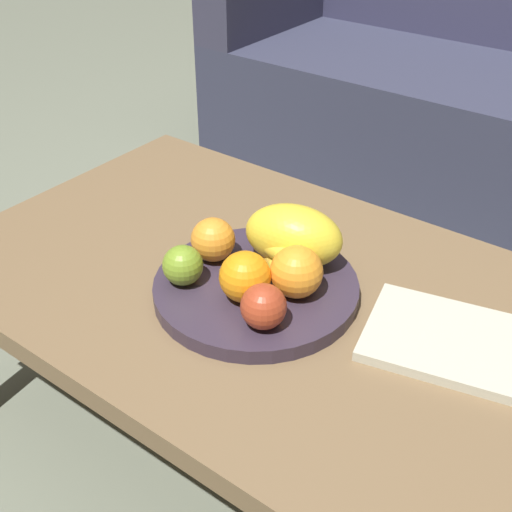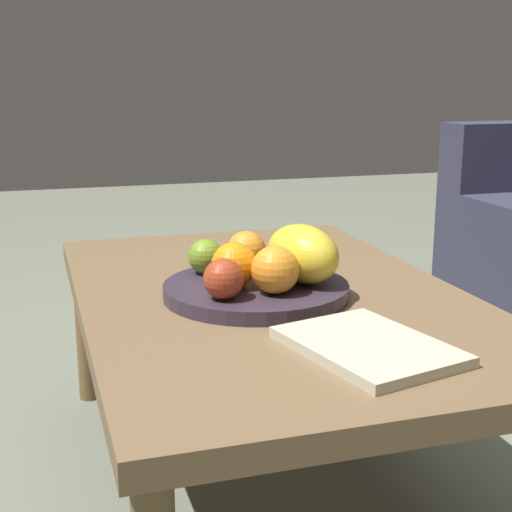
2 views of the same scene
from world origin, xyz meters
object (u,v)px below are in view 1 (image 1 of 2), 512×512
object	(u,v)px
fruit_bowl	(256,288)
orange_right	(296,272)
banana_bunch	(278,257)
apple_front	(263,306)
magazine	(453,341)
couch	(488,95)
apple_left	(183,265)
melon_large_front	(294,236)
orange_left	(245,277)
orange_front	(213,240)
coffee_table	(258,298)

from	to	relation	value
fruit_bowl	orange_right	world-z (taller)	orange_right
orange_right	banana_bunch	world-z (taller)	orange_right
apple_front	magazine	xyz separation A→B (m)	(0.23, 0.15, -0.05)
couch	fruit_bowl	bearing A→B (deg)	-85.58
apple_left	banana_bunch	xyz separation A→B (m)	(0.10, 0.12, -0.01)
melon_large_front	apple_front	bearing A→B (deg)	-70.18
fruit_bowl	apple_front	world-z (taller)	apple_front
orange_left	apple_front	world-z (taller)	orange_left
fruit_bowl	apple_left	bearing A→B (deg)	-142.84
couch	orange_front	distance (m)	1.33
couch	orange_left	world-z (taller)	couch
orange_right	apple_left	bearing A→B (deg)	-152.58
magazine	coffee_table	bearing A→B (deg)	173.56
magazine	orange_right	bearing A→B (deg)	-178.89
melon_large_front	orange_front	bearing A→B (deg)	-147.71
coffee_table	apple_front	xyz separation A→B (m)	(0.10, -0.11, 0.10)
orange_front	apple_left	distance (m)	0.08
apple_left	fruit_bowl	bearing A→B (deg)	37.16
banana_bunch	magazine	world-z (taller)	banana_bunch
melon_large_front	apple_left	distance (m)	0.19
apple_left	couch	bearing A→B (deg)	90.44
apple_left	orange_front	bearing A→B (deg)	93.92
couch	banana_bunch	size ratio (longest dim) A/B	10.29
magazine	melon_large_front	bearing A→B (deg)	165.10
banana_bunch	orange_right	bearing A→B (deg)	-29.46
orange_front	banana_bunch	size ratio (longest dim) A/B	0.45
fruit_bowl	orange_right	distance (m)	0.09
banana_bunch	melon_large_front	bearing A→B (deg)	80.24
orange_right	apple_left	distance (m)	0.18
orange_left	coffee_table	bearing A→B (deg)	113.90
orange_left	banana_bunch	bearing A→B (deg)	91.89
melon_large_front	magazine	world-z (taller)	melon_large_front
couch	magazine	size ratio (longest dim) A/B	6.80
magazine	apple_front	bearing A→B (deg)	-159.97
apple_front	coffee_table	bearing A→B (deg)	130.21
coffee_table	banana_bunch	world-z (taller)	banana_bunch
coffee_table	magazine	xyz separation A→B (m)	(0.33, 0.04, 0.05)
fruit_bowl	orange_right	xyz separation A→B (m)	(0.07, 0.01, 0.05)
fruit_bowl	magazine	world-z (taller)	fruit_bowl
apple_front	apple_left	size ratio (longest dim) A/B	1.05
couch	orange_right	world-z (taller)	couch
coffee_table	orange_front	xyz separation A→B (m)	(-0.07, -0.02, 0.10)
melon_large_front	magazine	distance (m)	0.30
orange_front	banana_bunch	distance (m)	0.11
orange_right	magazine	distance (m)	0.25
fruit_bowl	orange_right	size ratio (longest dim) A/B	4.00
melon_large_front	couch	bearing A→B (deg)	95.39
orange_front	couch	bearing A→B (deg)	90.23
apple_front	orange_left	bearing A→B (deg)	150.08
coffee_table	apple_front	world-z (taller)	apple_front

